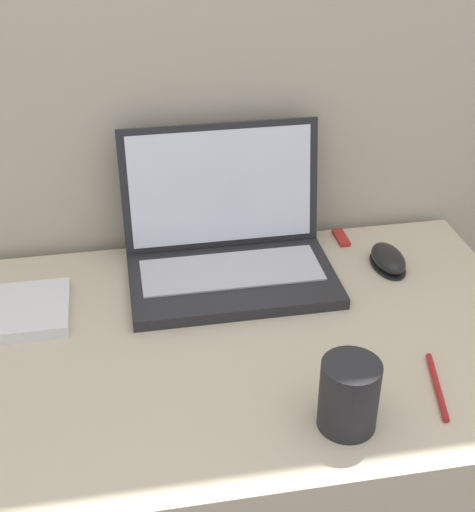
{
  "coord_description": "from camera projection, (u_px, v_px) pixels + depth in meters",
  "views": [
    {
      "loc": [
        -0.14,
        -0.56,
        1.44
      ],
      "look_at": [
        0.04,
        0.41,
        0.83
      ],
      "focal_mm": 50.0,
      "sensor_mm": 36.0,
      "label": 1
    }
  ],
  "objects": [
    {
      "name": "usb_stick",
      "position": [
        341.0,
        238.0,
        1.38
      ],
      "size": [
        0.02,
        0.06,
        0.01
      ],
      "color": "#B2261E",
      "rests_on": "desk"
    },
    {
      "name": "drink_cup",
      "position": [
        349.0,
        394.0,
        0.93
      ],
      "size": [
        0.08,
        0.08,
        0.1
      ],
      "color": "#232326",
      "rests_on": "desk"
    },
    {
      "name": "laptop",
      "position": [
        228.0,
        243.0,
        1.25
      ],
      "size": [
        0.36,
        0.25,
        0.24
      ],
      "color": "#232326",
      "rests_on": "desk"
    },
    {
      "name": "desk",
      "position": [
        228.0,
        500.0,
        1.31
      ],
      "size": [
        1.0,
        0.61,
        0.75
      ],
      "color": "beige",
      "rests_on": "ground_plane"
    },
    {
      "name": "computer_mouse",
      "position": [
        388.0,
        259.0,
        1.29
      ],
      "size": [
        0.06,
        0.11,
        0.03
      ],
      "color": "black",
      "rests_on": "desk"
    },
    {
      "name": "pen",
      "position": [
        437.0,
        386.0,
        1.01
      ],
      "size": [
        0.04,
        0.14,
        0.01
      ],
      "color": "#A51E1E",
      "rests_on": "desk"
    }
  ]
}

